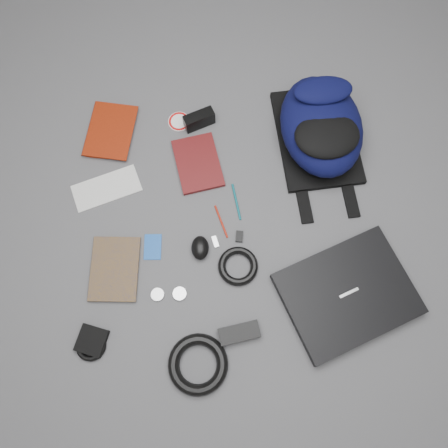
{
  "coord_description": "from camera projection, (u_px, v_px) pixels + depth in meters",
  "views": [
    {
      "loc": [
        -0.04,
        -0.45,
        1.45
      ],
      "look_at": [
        0.0,
        0.0,
        0.02
      ],
      "focal_mm": 35.0,
      "sensor_mm": 36.0,
      "label": 1
    }
  ],
  "objects": [
    {
      "name": "earbud_coil",
      "position": [
        91.0,
        346.0,
        1.39
      ],
      "size": [
        0.12,
        0.12,
        0.02
      ],
      "primitive_type": "torus",
      "rotation": [
        0.0,
        0.0,
        0.25
      ],
      "color": "black",
      "rests_on": "ground"
    },
    {
      "name": "textbook_red",
      "position": [
        88.0,
        128.0,
        1.62
      ],
      "size": [
        0.22,
        0.26,
        0.02
      ],
      "primitive_type": "imported",
      "rotation": [
        0.0,
        0.0,
        -0.23
      ],
      "color": "maroon",
      "rests_on": "ground"
    },
    {
      "name": "ground",
      "position": [
        224.0,
        226.0,
        1.52
      ],
      "size": [
        4.0,
        4.0,
        0.0
      ],
      "primitive_type": "plane",
      "color": "#4F4F51",
      "rests_on": "ground"
    },
    {
      "name": "pouch",
      "position": [
        92.0,
        340.0,
        1.39
      ],
      "size": [
        0.11,
        0.11,
        0.02
      ],
      "primitive_type": "cube",
      "rotation": [
        0.0,
        0.0,
        -0.37
      ],
      "color": "black",
      "rests_on": "ground"
    },
    {
      "name": "sticker_disc",
      "position": [
        179.0,
        122.0,
        1.64
      ],
      "size": [
        0.09,
        0.09,
        0.0
      ],
      "primitive_type": "cylinder",
      "rotation": [
        0.0,
        0.0,
        0.06
      ],
      "color": "white",
      "rests_on": "ground"
    },
    {
      "name": "pen_red",
      "position": [
        221.0,
        221.0,
        1.52
      ],
      "size": [
        0.04,
        0.12,
        0.01
      ],
      "primitive_type": "cylinder",
      "rotation": [
        1.57,
        0.0,
        0.26
      ],
      "color": "#A61D0C",
      "rests_on": "ground"
    },
    {
      "name": "laptop",
      "position": [
        347.0,
        294.0,
        1.43
      ],
      "size": [
        0.49,
        0.43,
        0.04
      ],
      "primitive_type": "cube",
      "rotation": [
        0.0,
        0.0,
        0.33
      ],
      "color": "black",
      "rests_on": "ground"
    },
    {
      "name": "compact_camera",
      "position": [
        199.0,
        120.0,
        1.61
      ],
      "size": [
        0.12,
        0.08,
        0.06
      ],
      "primitive_type": "cube",
      "rotation": [
        0.0,
        0.0,
        0.33
      ],
      "color": "black",
      "rests_on": "ground"
    },
    {
      "name": "headphone_left",
      "position": [
        180.0,
        294.0,
        1.44
      ],
      "size": [
        0.05,
        0.05,
        0.01
      ],
      "primitive_type": "cylinder",
      "rotation": [
        0.0,
        0.0,
        -0.16
      ],
      "color": "silver",
      "rests_on": "ground"
    },
    {
      "name": "id_badge",
      "position": [
        153.0,
        247.0,
        1.5
      ],
      "size": [
        0.07,
        0.09,
        0.0
      ],
      "primitive_type": "cube",
      "rotation": [
        0.0,
        0.0,
        -0.08
      ],
      "color": "#1752B1",
      "rests_on": "ground"
    },
    {
      "name": "usb_silver",
      "position": [
        215.0,
        242.0,
        1.5
      ],
      "size": [
        0.02,
        0.04,
        0.01
      ],
      "primitive_type": "cube",
      "rotation": [
        0.0,
        0.0,
        0.22
      ],
      "color": "silver",
      "rests_on": "ground"
    },
    {
      "name": "cable_coil",
      "position": [
        238.0,
        266.0,
        1.46
      ],
      "size": [
        0.16,
        0.16,
        0.03
      ],
      "primitive_type": "torus",
      "rotation": [
        0.0,
        0.0,
        -0.21
      ],
      "color": "black",
      "rests_on": "ground"
    },
    {
      "name": "backpack",
      "position": [
        321.0,
        126.0,
        1.53
      ],
      "size": [
        0.32,
        0.45,
        0.18
      ],
      "primitive_type": null,
      "rotation": [
        0.0,
        0.0,
        0.04
      ],
      "color": "black",
      "rests_on": "ground"
    },
    {
      "name": "power_cord_coil",
      "position": [
        198.0,
        364.0,
        1.36
      ],
      "size": [
        0.22,
        0.22,
        0.04
      ],
      "primitive_type": "torus",
      "rotation": [
        0.0,
        0.0,
        0.18
      ],
      "color": "black",
      "rests_on": "ground"
    },
    {
      "name": "power_brick",
      "position": [
        239.0,
        333.0,
        1.4
      ],
      "size": [
        0.14,
        0.07,
        0.03
      ],
      "primitive_type": "cube",
      "rotation": [
        0.0,
        0.0,
        0.14
      ],
      "color": "black",
      "rests_on": "ground"
    },
    {
      "name": "key_fob",
      "position": [
        239.0,
        236.0,
        1.5
      ],
      "size": [
        0.03,
        0.04,
        0.01
      ],
      "primitive_type": "cube",
      "rotation": [
        0.0,
        0.0,
        -0.17
      ],
      "color": "black",
      "rests_on": "ground"
    },
    {
      "name": "pen_teal",
      "position": [
        236.0,
        202.0,
        1.54
      ],
      "size": [
        0.02,
        0.14,
        0.01
      ],
      "primitive_type": "cylinder",
      "rotation": [
        1.57,
        0.0,
        0.11
      ],
      "color": "#0B5964",
      "rests_on": "ground"
    },
    {
      "name": "envelope",
      "position": [
        107.0,
        188.0,
        1.56
      ],
      "size": [
        0.26,
        0.17,
        0.0
      ],
      "primitive_type": "cube",
      "rotation": [
        0.0,
        0.0,
        0.28
      ],
      "color": "silver",
      "rests_on": "ground"
    },
    {
      "name": "comic_book",
      "position": [
        91.0,
        269.0,
        1.47
      ],
      "size": [
        0.18,
        0.24,
        0.02
      ],
      "primitive_type": "imported",
      "rotation": [
        0.0,
        0.0,
        -0.11
      ],
      "color": "#A8770C",
      "rests_on": "ground"
    },
    {
      "name": "dvd_case",
      "position": [
        198.0,
        163.0,
        1.58
      ],
      "size": [
        0.18,
        0.24,
        0.02
      ],
      "primitive_type": "cube",
      "rotation": [
        0.0,
        0.0,
        0.15
      ],
      "color": "#460D0E",
      "rests_on": "ground"
    },
    {
      "name": "headphone_right",
      "position": [
        158.0,
        295.0,
        1.44
      ],
      "size": [
        0.04,
        0.04,
        0.01
      ],
      "primitive_type": "cylinder",
      "rotation": [
        0.0,
        0.0,
        0.02
      ],
      "color": "#A6A7A8",
      "rests_on": "ground"
    },
    {
      "name": "usb_black",
      "position": [
        199.0,
        247.0,
        1.49
      ],
      "size": [
        0.03,
        0.05,
        0.01
      ],
      "primitive_type": "cube",
      "rotation": [
        0.0,
        0.0,
        -0.18
      ],
      "color": "black",
      "rests_on": "ground"
    },
    {
      "name": "mouse",
      "position": [
        200.0,
        248.0,
        1.47
      ],
      "size": [
        0.06,
        0.09,
        0.04
      ],
      "primitive_type": "ellipsoid",
      "rotation": [
        0.0,
        0.0,
        -0.06
      ],
      "color": "black",
      "rests_on": "ground"
    }
  ]
}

